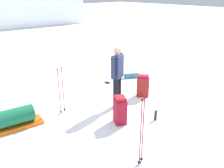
# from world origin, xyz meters

# --- Properties ---
(ground_plane) EXTENTS (80.00, 80.00, 0.00)m
(ground_plane) POSITION_xyz_m (0.00, 0.00, 0.00)
(ground_plane) COLOR white
(skier_standing) EXTENTS (0.54, 0.33, 1.70)m
(skier_standing) POSITION_xyz_m (0.18, -0.02, 0.95)
(skier_standing) COLOR black
(skier_standing) RESTS_ON ground_plane
(ski_pair_near) EXTENTS (1.73, 0.47, 0.05)m
(ski_pair_near) POSITION_xyz_m (1.13, 1.47, 0.01)
(ski_pair_near) COLOR silver
(ski_pair_near) RESTS_ON ground_plane
(backpack_large_dark) EXTENTS (0.41, 0.41, 0.67)m
(backpack_large_dark) POSITION_xyz_m (1.22, -0.06, 0.33)
(backpack_large_dark) COLOR maroon
(backpack_large_dark) RESTS_ON ground_plane
(backpack_bright) EXTENTS (0.39, 0.42, 0.69)m
(backpack_bright) POSITION_xyz_m (-0.41, -0.73, 0.34)
(backpack_bright) COLOR maroon
(backpack_bright) RESTS_ON ground_plane
(ski_poles_planted_near) EXTENTS (0.22, 0.11, 1.25)m
(ski_poles_planted_near) POSITION_xyz_m (-1.17, 0.67, 0.70)
(ski_poles_planted_near) COLOR maroon
(ski_poles_planted_near) RESTS_ON ground_plane
(ski_poles_planted_far) EXTENTS (0.16, 0.10, 1.37)m
(ski_poles_planted_far) POSITION_xyz_m (-1.20, -2.08, 0.76)
(ski_poles_planted_far) COLOR maroon
(ski_poles_planted_far) RESTS_ON ground_plane
(gear_sled) EXTENTS (1.26, 0.62, 0.49)m
(gear_sled) POSITION_xyz_m (-2.38, 0.78, 0.22)
(gear_sled) COLOR #E45C10
(gear_sled) RESTS_ON ground_plane
(sleeping_mat_rolled) EXTENTS (0.57, 0.43, 0.18)m
(sleeping_mat_rolled) POSITION_xyz_m (2.18, 1.29, 0.09)
(sleeping_mat_rolled) COLOR teal
(sleeping_mat_rolled) RESTS_ON ground_plane
(thermos_bottle) EXTENTS (0.07, 0.07, 0.26)m
(thermos_bottle) POSITION_xyz_m (0.33, -1.25, 0.13)
(thermos_bottle) COLOR black
(thermos_bottle) RESTS_ON ground_plane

